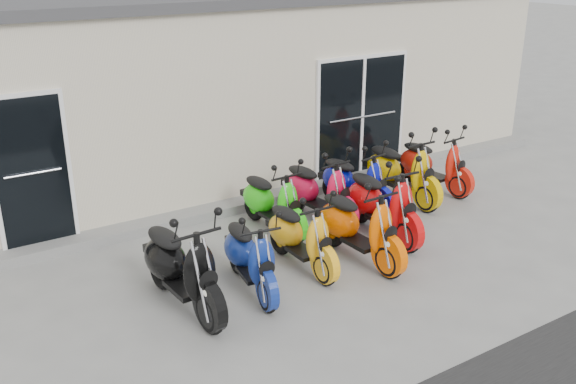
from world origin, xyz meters
name	(u,v)px	position (x,y,z in m)	size (l,w,h in m)	color
ground	(311,253)	(0.00, 0.00, 0.00)	(80.00, 80.00, 0.00)	gray
building	(163,82)	(0.00, 5.20, 1.60)	(14.00, 6.00, 3.20)	beige
front_step	(242,204)	(0.00, 2.02, 0.07)	(14.00, 0.40, 0.15)	gray
door_left	(31,168)	(-3.20, 2.17, 1.26)	(1.07, 0.08, 2.22)	black
door_right	(361,113)	(2.60, 2.17, 1.26)	(2.02, 0.08, 2.22)	black
scooter_front_black	(181,256)	(-2.14, -0.39, 0.71)	(0.70, 1.92, 1.42)	black
scooter_front_blue	(250,247)	(-1.24, -0.45, 0.60)	(0.60, 1.64, 1.21)	navy
scooter_front_orange_a	(301,227)	(-0.37, -0.28, 0.61)	(0.60, 1.65, 1.22)	#FFB115
scooter_front_orange_b	(359,216)	(0.43, -0.53, 0.67)	(0.66, 1.81, 1.34)	#FF5D00
scooter_front_red	(382,194)	(1.23, -0.08, 0.68)	(0.67, 1.85, 1.37)	red
scooter_back_green	(272,194)	(-0.05, 0.97, 0.62)	(0.61, 1.67, 1.23)	#2AE314
scooter_back_red	(318,182)	(0.77, 0.93, 0.65)	(0.64, 1.75, 1.29)	red
scooter_back_blue	(355,174)	(1.54, 0.95, 0.63)	(0.62, 1.70, 1.26)	#080F9B
scooter_back_yellow	(401,163)	(2.46, 0.87, 0.69)	(0.68, 1.86, 1.38)	#DEAC02
scooter_back_extra	(434,156)	(3.31, 0.95, 0.63)	(0.62, 1.70, 1.26)	red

